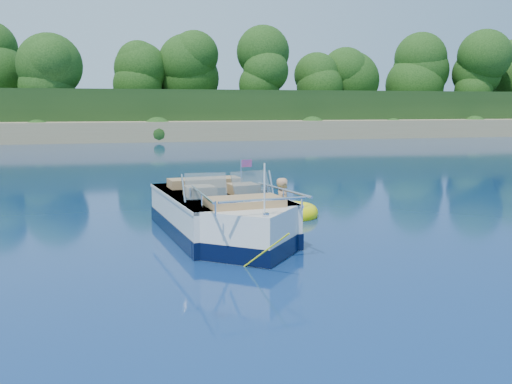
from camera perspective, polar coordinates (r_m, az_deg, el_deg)
ground at (r=9.48m, az=-1.15°, el=-7.76°), size 160.00×160.00×0.00m
shoreline at (r=72.67m, az=-13.15°, el=7.03°), size 170.00×59.00×6.00m
treeline at (r=49.99m, az=-12.48°, el=11.68°), size 150.00×7.12×8.19m
motorboat at (r=11.68m, az=-3.22°, el=-2.72°), size 2.52×5.91×1.97m
tow_tube at (r=13.95m, az=3.15°, el=-2.03°), size 1.52×1.52×0.40m
boy at (r=13.89m, az=2.70°, el=-2.50°), size 0.52×0.89×1.63m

